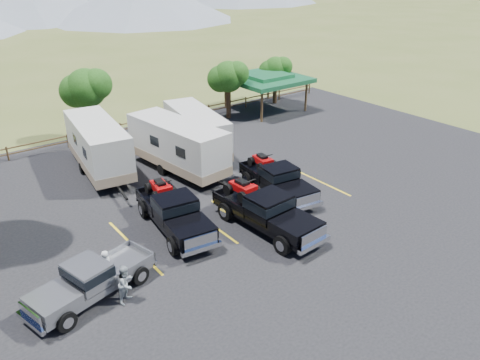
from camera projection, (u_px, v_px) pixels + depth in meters
ground at (287, 242)px, 22.17m from camera, size 320.00×320.00×0.00m
asphalt_lot at (248, 216)px, 24.31m from camera, size 44.00×34.00×0.04m
stall_lines at (237, 209)px, 25.02m from camera, size 12.12×5.50×0.01m
tree_ne_a at (228, 77)px, 37.80m from camera, size 3.11×2.92×4.76m
tree_ne_b at (275, 69)px, 41.97m from camera, size 2.77×2.59×4.27m
tree_north at (86, 88)px, 33.04m from camera, size 3.46×3.24×5.25m
rail_fence at (145, 123)px, 36.27m from camera, size 36.12×0.12×1.00m
pavilion at (266, 78)px, 40.30m from camera, size 6.20×6.20×3.22m
rig_left at (174, 211)px, 22.80m from camera, size 2.78×6.34×2.05m
rig_center at (265, 210)px, 22.83m from camera, size 2.51×6.42×2.11m
rig_right at (277, 179)px, 26.25m from camera, size 2.65×5.99×1.93m
trailer_left at (98, 147)px, 28.70m from camera, size 3.36×9.20×3.18m
trailer_center at (178, 146)px, 28.76m from camera, size 3.25×9.17×3.17m
trailer_right at (196, 132)px, 31.46m from camera, size 3.48×8.62×2.98m
pickup_silver at (92, 279)px, 18.20m from camera, size 5.59×2.96×1.60m
person_a at (106, 269)px, 18.80m from camera, size 0.71×0.59×1.67m
person_b at (126, 284)px, 17.98m from camera, size 0.98×0.93×1.61m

